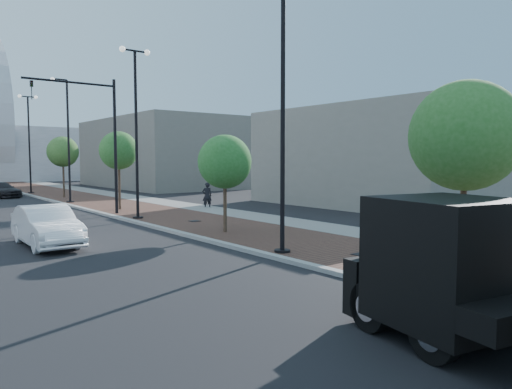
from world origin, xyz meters
TOP-DOWN VIEW (x-y plane):
  - sidewalk at (3.50, 40.00)m, footprint 7.00×140.00m
  - concrete_strip at (6.20, 40.00)m, footprint 2.40×140.00m
  - curb at (0.00, 40.00)m, footprint 0.30×140.00m
  - white_sedan at (-5.39, 16.98)m, footprint 1.66×4.75m
  - dark_car_far at (-2.35, 43.69)m, footprint 3.10×4.90m
  - pedestrian at (6.71, 24.62)m, footprint 0.75×0.61m
  - streetlight_1 at (0.49, 10.00)m, footprint 1.44×0.56m
  - streetlight_2 at (0.60, 22.00)m, footprint 1.72×0.56m
  - streetlight_3 at (0.49, 34.00)m, footprint 1.44×0.56m
  - streetlight_4 at (0.60, 46.00)m, footprint 1.72×0.56m
  - traffic_mast at (-0.30, 25.00)m, footprint 5.09×0.20m
  - tree_0 at (1.65, 4.02)m, footprint 2.85×2.85m
  - tree_1 at (1.65, 15.02)m, footprint 2.42×2.38m
  - tree_2 at (1.65, 27.02)m, footprint 2.47×2.44m
  - tree_3 at (1.65, 39.02)m, footprint 2.57×2.55m
  - commercial_block_ne at (16.00, 50.00)m, footprint 12.00×22.00m
  - commercial_block_e at (18.00, 20.00)m, footprint 10.00×16.00m
  - utility_cover_1 at (2.40, 8.00)m, footprint 0.50×0.50m
  - utility_cover_2 at (2.40, 19.00)m, footprint 0.50×0.50m

SIDE VIEW (x-z plane):
  - sidewalk at x=3.50m, z-range 0.00..0.12m
  - concrete_strip at x=6.20m, z-range 0.00..0.13m
  - curb at x=0.00m, z-range 0.00..0.14m
  - utility_cover_1 at x=2.40m, z-range 0.12..0.14m
  - utility_cover_2 at x=2.40m, z-range 0.12..0.14m
  - dark_car_far at x=-2.35m, z-range 0.00..1.32m
  - white_sedan at x=-5.39m, z-range 0.00..1.57m
  - pedestrian at x=6.71m, z-range 0.00..1.79m
  - tree_1 at x=1.65m, z-range 1.01..5.45m
  - commercial_block_e at x=18.00m, z-range 0.00..7.00m
  - tree_2 at x=1.65m, z-range 1.32..6.43m
  - tree_3 at x=1.65m, z-range 1.32..6.55m
  - tree_0 at x=1.65m, z-range 1.26..6.66m
  - commercial_block_ne at x=16.00m, z-range 0.00..8.00m
  - streetlight_1 at x=0.49m, z-range -0.26..8.95m
  - streetlight_3 at x=0.49m, z-range -0.26..8.95m
  - streetlight_2 at x=0.60m, z-range 0.18..9.46m
  - streetlight_4 at x=0.60m, z-range 0.18..9.46m
  - traffic_mast at x=-0.30m, z-range 0.98..8.98m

